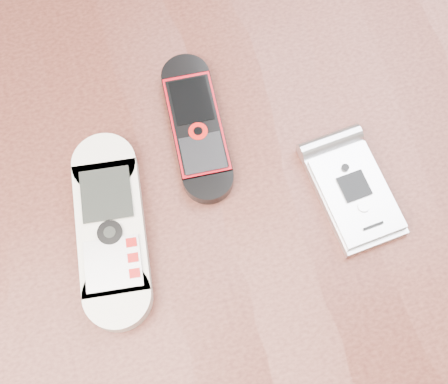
{
  "coord_description": "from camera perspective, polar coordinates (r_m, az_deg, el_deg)",
  "views": [
    {
      "loc": [
        -0.04,
        -0.15,
        1.2
      ],
      "look_at": [
        0.01,
        0.0,
        0.76
      ],
      "focal_mm": 50.0,
      "sensor_mm": 36.0,
      "label": 1
    }
  ],
  "objects": [
    {
      "name": "table",
      "position": [
        0.58,
        -0.48,
        -4.03
      ],
      "size": [
        1.2,
        0.8,
        0.75
      ],
      "color": "black",
      "rests_on": "ground"
    },
    {
      "name": "ground",
      "position": [
        1.21,
        -0.23,
        -12.44
      ],
      "size": [
        4.0,
        4.0,
        0.0
      ],
      "primitive_type": "plane",
      "color": "#472B19",
      "rests_on": "ground"
    },
    {
      "name": "nokia_white",
      "position": [
        0.47,
        -10.29,
        -3.29
      ],
      "size": [
        0.07,
        0.16,
        0.02
      ],
      "primitive_type": "cube",
      "rotation": [
        0.0,
        0.0,
        -0.12
      ],
      "color": "beige",
      "rests_on": "table"
    },
    {
      "name": "motorola_razr",
      "position": [
        0.48,
        11.8,
        -0.02
      ],
      "size": [
        0.06,
        0.1,
        0.02
      ],
      "primitive_type": "cube",
      "rotation": [
        0.0,
        0.0,
        0.09
      ],
      "color": "silver",
      "rests_on": "table"
    },
    {
      "name": "nokia_black_red",
      "position": [
        0.5,
        -2.53,
        6.03
      ],
      "size": [
        0.05,
        0.13,
        0.01
      ],
      "primitive_type": "cube",
      "rotation": [
        0.0,
        0.0,
        -0.07
      ],
      "color": "black",
      "rests_on": "table"
    }
  ]
}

